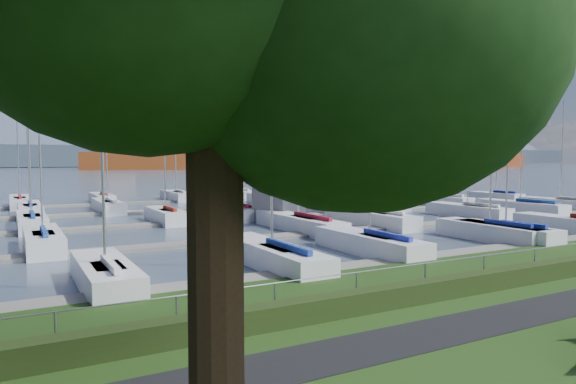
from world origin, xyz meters
TOP-DOWN VIEW (x-y plane):
  - path at (0.00, -3.00)m, footprint 160.00×2.00m
  - water at (0.00, 260.00)m, footprint 800.00×540.00m
  - hedge at (0.00, -0.40)m, footprint 80.00×0.70m
  - fence at (0.00, 0.00)m, footprint 80.00×0.04m
  - foothill at (0.00, 330.00)m, footprint 900.00×80.00m
  - mountains at (7.35, 404.62)m, footprint 1190.00×360.00m
  - docks at (0.00, 26.00)m, footprint 90.00×41.60m
  - crane at (5.90, 24.66)m, footprint 7.94×12.83m
  - cargo_ship_mid at (57.00, 214.03)m, footprint 98.15×45.55m
  - cargo_ship_east at (200.39, 183.79)m, footprint 94.52×34.81m
  - sailboat_fleet at (-1.51, 29.65)m, footprint 75.14×49.29m

SIDE VIEW (x-z plane):
  - water at x=0.00m, z-range -0.50..-0.30m
  - docks at x=0.00m, z-range -0.34..-0.09m
  - path at x=0.00m, z-range -0.01..0.03m
  - hedge at x=0.00m, z-range 0.00..0.70m
  - fence at x=0.00m, z-range 1.18..1.22m
  - cargo_ship_mid at x=57.00m, z-range -7.19..14.31m
  - cargo_ship_east at x=200.39m, z-range -7.14..14.36m
  - crane at x=5.90m, z-range -5.85..16.50m
  - sailboat_fleet at x=-1.51m, z-range -1.44..12.23m
  - foothill at x=0.00m, z-range 0.00..12.00m
  - mountains at x=7.35m, z-range -10.82..104.18m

